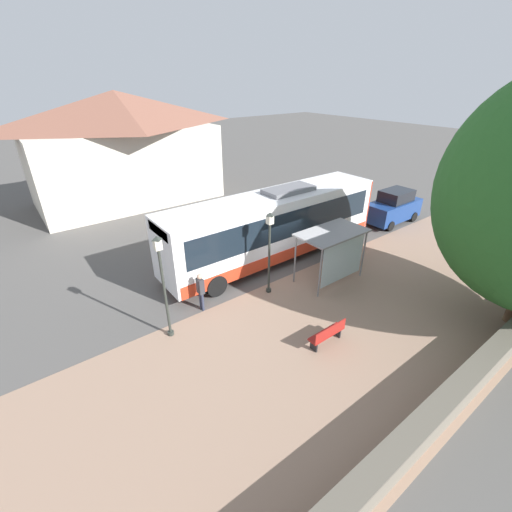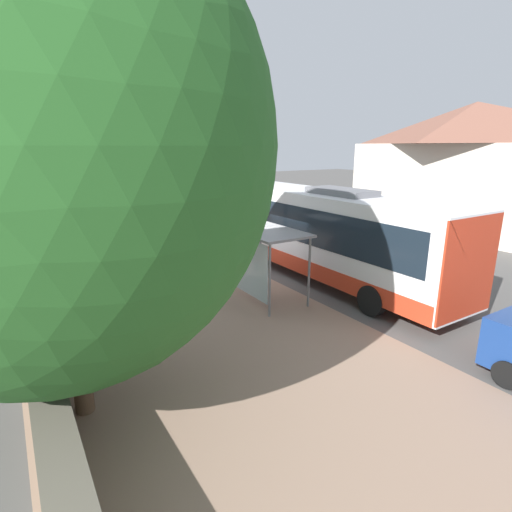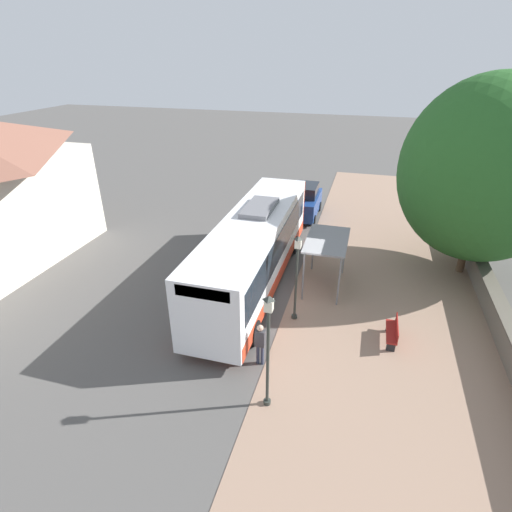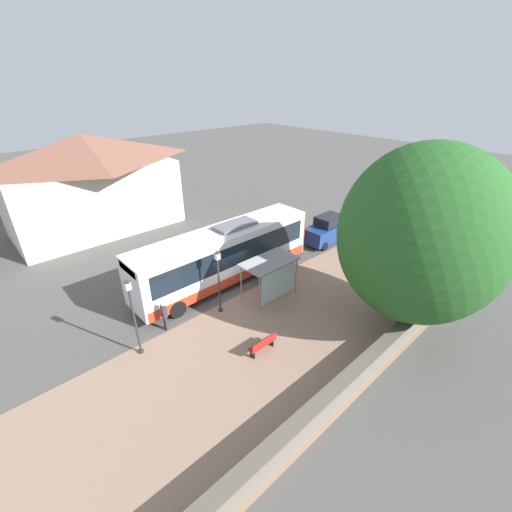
{
  "view_description": "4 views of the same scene",
  "coord_description": "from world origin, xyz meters",
  "px_view_note": "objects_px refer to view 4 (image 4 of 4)",
  "views": [
    {
      "loc": [
        -10.5,
        9.96,
        8.73
      ],
      "look_at": [
        1.02,
        1.23,
        1.06
      ],
      "focal_mm": 24.0,
      "sensor_mm": 36.0,
      "label": 1
    },
    {
      "loc": [
        -8.69,
        -12.47,
        5.22
      ],
      "look_at": [
        -1.1,
        -0.38,
        1.29
      ],
      "focal_mm": 28.0,
      "sensor_mm": 36.0,
      "label": 2
    },
    {
      "loc": [
        -2.69,
        15.43,
        10.12
      ],
      "look_at": [
        1.44,
        0.8,
        2.28
      ],
      "focal_mm": 28.0,
      "sensor_mm": 36.0,
      "label": 3
    },
    {
      "loc": [
        -13.34,
        10.74,
        11.8
      ],
      "look_at": [
        -0.7,
        -0.87,
        2.7
      ],
      "focal_mm": 24.0,
      "sensor_mm": 36.0,
      "label": 4
    }
  ],
  "objects_px": {
    "bus_shelter": "(271,268)",
    "pedestrian": "(164,314)",
    "shade_tree": "(422,235)",
    "street_lamp_far": "(218,277)",
    "street_lamp_near": "(133,311)",
    "parked_car_behind_bus": "(328,230)",
    "bus": "(225,254)",
    "bench": "(263,344)"
  },
  "relations": [
    {
      "from": "bus",
      "to": "bench",
      "type": "bearing_deg",
      "value": 156.6
    },
    {
      "from": "street_lamp_near",
      "to": "parked_car_behind_bus",
      "type": "distance_m",
      "value": 16.72
    },
    {
      "from": "bus_shelter",
      "to": "street_lamp_far",
      "type": "distance_m",
      "value": 3.15
    },
    {
      "from": "street_lamp_near",
      "to": "parked_car_behind_bus",
      "type": "height_order",
      "value": "street_lamp_near"
    },
    {
      "from": "bus_shelter",
      "to": "shade_tree",
      "type": "distance_m",
      "value": 7.88
    },
    {
      "from": "street_lamp_far",
      "to": "parked_car_behind_bus",
      "type": "bearing_deg",
      "value": -82.52
    },
    {
      "from": "bench",
      "to": "street_lamp_far",
      "type": "xyz_separation_m",
      "value": [
        3.94,
        -0.46,
        1.81
      ]
    },
    {
      "from": "bus",
      "to": "bus_shelter",
      "type": "xyz_separation_m",
      "value": [
        -3.42,
        -0.69,
        0.17
      ]
    },
    {
      "from": "bus",
      "to": "bus_shelter",
      "type": "relative_size",
      "value": 3.76
    },
    {
      "from": "parked_car_behind_bus",
      "to": "bus",
      "type": "bearing_deg",
      "value": 84.86
    },
    {
      "from": "bus_shelter",
      "to": "pedestrian",
      "type": "distance_m",
      "value": 6.35
    },
    {
      "from": "street_lamp_near",
      "to": "street_lamp_far",
      "type": "bearing_deg",
      "value": -89.55
    },
    {
      "from": "pedestrian",
      "to": "street_lamp_near",
      "type": "height_order",
      "value": "street_lamp_near"
    },
    {
      "from": "street_lamp_far",
      "to": "shade_tree",
      "type": "height_order",
      "value": "shade_tree"
    },
    {
      "from": "shade_tree",
      "to": "parked_car_behind_bus",
      "type": "relative_size",
      "value": 2.33
    },
    {
      "from": "pedestrian",
      "to": "street_lamp_far",
      "type": "bearing_deg",
      "value": -102.46
    },
    {
      "from": "bus_shelter",
      "to": "parked_car_behind_bus",
      "type": "distance_m",
      "value": 9.24
    },
    {
      "from": "bus",
      "to": "street_lamp_near",
      "type": "bearing_deg",
      "value": 109.02
    },
    {
      "from": "bus_shelter",
      "to": "parked_car_behind_bus",
      "type": "height_order",
      "value": "bus_shelter"
    },
    {
      "from": "street_lamp_near",
      "to": "parked_car_behind_bus",
      "type": "xyz_separation_m",
      "value": [
        1.59,
        -16.59,
        -1.42
      ]
    },
    {
      "from": "pedestrian",
      "to": "parked_car_behind_bus",
      "type": "height_order",
      "value": "parked_car_behind_bus"
    },
    {
      "from": "parked_car_behind_bus",
      "to": "bench",
      "type": "bearing_deg",
      "value": 114.13
    },
    {
      "from": "bus",
      "to": "street_lamp_far",
      "type": "height_order",
      "value": "street_lamp_far"
    },
    {
      "from": "bus_shelter",
      "to": "street_lamp_near",
      "type": "bearing_deg",
      "value": 82.85
    },
    {
      "from": "bench",
      "to": "pedestrian",
      "type": "bearing_deg",
      "value": 29.29
    },
    {
      "from": "bench",
      "to": "street_lamp_near",
      "type": "distance_m",
      "value": 6.16
    },
    {
      "from": "bus",
      "to": "street_lamp_far",
      "type": "relative_size",
      "value": 3.2
    },
    {
      "from": "shade_tree",
      "to": "bus",
      "type": "bearing_deg",
      "value": 22.38
    },
    {
      "from": "bus_shelter",
      "to": "parked_car_behind_bus",
      "type": "xyz_separation_m",
      "value": [
        2.56,
        -8.82,
        -1.05
      ]
    },
    {
      "from": "bus_shelter",
      "to": "bench",
      "type": "height_order",
      "value": "bus_shelter"
    },
    {
      "from": "bus",
      "to": "street_lamp_near",
      "type": "distance_m",
      "value": 7.51
    },
    {
      "from": "bus",
      "to": "street_lamp_far",
      "type": "distance_m",
      "value": 3.34
    },
    {
      "from": "bus",
      "to": "pedestrian",
      "type": "height_order",
      "value": "bus"
    },
    {
      "from": "street_lamp_near",
      "to": "bench",
      "type": "bearing_deg",
      "value": -132.0
    },
    {
      "from": "bus_shelter",
      "to": "bench",
      "type": "relative_size",
      "value": 2.11
    },
    {
      "from": "street_lamp_near",
      "to": "street_lamp_far",
      "type": "xyz_separation_m",
      "value": [
        0.04,
        -4.79,
        -0.17
      ]
    },
    {
      "from": "bus_shelter",
      "to": "street_lamp_far",
      "type": "height_order",
      "value": "street_lamp_far"
    },
    {
      "from": "shade_tree",
      "to": "street_lamp_far",
      "type": "bearing_deg",
      "value": 40.48
    },
    {
      "from": "bus",
      "to": "bench",
      "type": "distance_m",
      "value": 7.06
    },
    {
      "from": "bench",
      "to": "street_lamp_near",
      "type": "relative_size",
      "value": 0.37
    },
    {
      "from": "street_lamp_far",
      "to": "pedestrian",
      "type": "bearing_deg",
      "value": 77.54
    },
    {
      "from": "bus",
      "to": "parked_car_behind_bus",
      "type": "xyz_separation_m",
      "value": [
        -0.86,
        -9.51,
        -0.88
      ]
    }
  ]
}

